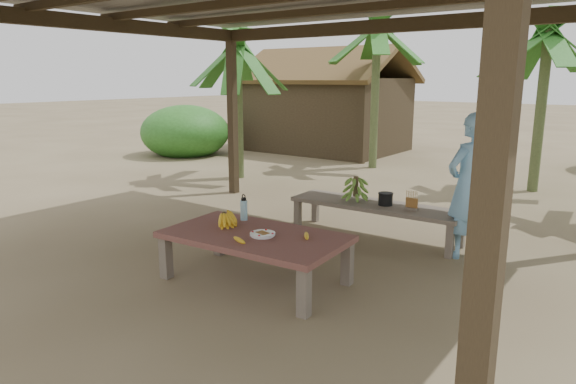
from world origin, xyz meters
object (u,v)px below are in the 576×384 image
Objects in this scene: plate at (263,234)px; cooking_pot at (385,199)px; work_table at (255,240)px; bench at (375,208)px; ripe_banana_bunch at (224,218)px; water_flask at (244,209)px; woman at (469,186)px.

cooking_pot reaches higher than plate.
work_table is 0.14m from plate.
work_table is 2.04m from bench.
work_table is at bearing -102.11° from cooking_pot.
cooking_pot is at bearing 66.62° from ripe_banana_bunch.
work_table is at bearing -37.08° from water_flask.
ripe_banana_bunch is (-0.43, 0.02, 0.15)m from work_table.
cooking_pot is (0.87, 2.01, -0.06)m from ripe_banana_bunch.
bench is 1.86m from water_flask.
work_table is at bearing -8.38° from woman.
plate is 1.41× the size of cooking_pot.
work_table is 2.07m from cooking_pot.
cooking_pot reaches higher than work_table.
work_table is 6.81× the size of ripe_banana_bunch.
woman is (1.87, 1.70, 0.20)m from water_flask.
plate is 0.87× the size of water_flask.
cooking_pot is at bearing -63.34° from woman.
work_table is 10.56× the size of cooking_pot.
plate is at bearing -5.95° from woman.
ripe_banana_bunch is (-0.73, -2.00, 0.19)m from bench.
woman is (1.34, 2.03, 0.31)m from plate.
bench is (0.30, 2.02, -0.04)m from work_table.
plate is at bearing -3.61° from ripe_banana_bunch.
water_flask is (-0.42, 0.31, 0.19)m from work_table.
water_flask reaches higher than ripe_banana_bunch.
cooking_pot is at bearing 81.10° from plate.
cooking_pot is at bearing -0.52° from bench.
woman is at bearing -2.79° from bench.
work_table is 6.47× the size of water_flask.
water_flask is at bearing -115.14° from bench.
work_table is 0.46m from ripe_banana_bunch.
bench is at bearing 77.45° from work_table.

